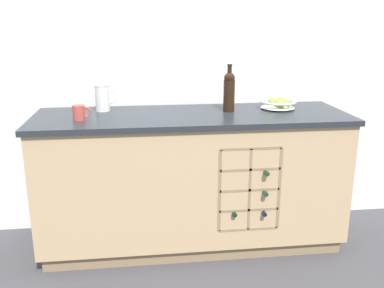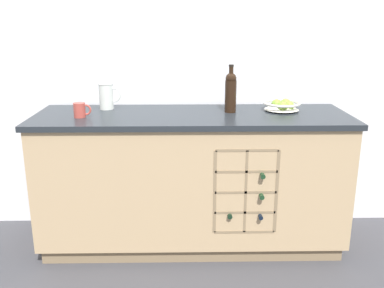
% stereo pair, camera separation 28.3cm
% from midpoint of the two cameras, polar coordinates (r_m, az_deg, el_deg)
% --- Properties ---
extents(ground_plane, '(14.00, 14.00, 0.00)m').
position_cam_midpoint_polar(ground_plane, '(3.11, -2.67, -12.86)').
color(ground_plane, '#424247').
extents(back_wall, '(4.40, 0.06, 2.55)m').
position_cam_midpoint_polar(back_wall, '(3.10, -3.54, 11.82)').
color(back_wall, white).
rests_on(back_wall, ground_plane).
extents(kitchen_island, '(2.04, 0.67, 0.92)m').
position_cam_midpoint_polar(kitchen_island, '(2.91, -2.71, -4.81)').
color(kitchen_island, '#8B7354').
rests_on(kitchen_island, ground_plane).
extents(fruit_bowl, '(0.25, 0.25, 0.08)m').
position_cam_midpoint_polar(fruit_bowl, '(2.97, 8.75, 5.37)').
color(fruit_bowl, silver).
rests_on(fruit_bowl, kitchen_island).
extents(white_pitcher, '(0.15, 0.10, 0.18)m').
position_cam_midpoint_polar(white_pitcher, '(2.95, -14.53, 6.04)').
color(white_pitcher, silver).
rests_on(white_pitcher, kitchen_island).
extents(ceramic_mug, '(0.11, 0.07, 0.09)m').
position_cam_midpoint_polar(ceramic_mug, '(2.74, -17.69, 3.99)').
color(ceramic_mug, '#B7473D').
rests_on(ceramic_mug, kitchen_island).
extents(standing_wine_bottle, '(0.08, 0.08, 0.31)m').
position_cam_midpoint_polar(standing_wine_bottle, '(2.84, 2.12, 7.12)').
color(standing_wine_bottle, black).
rests_on(standing_wine_bottle, kitchen_island).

